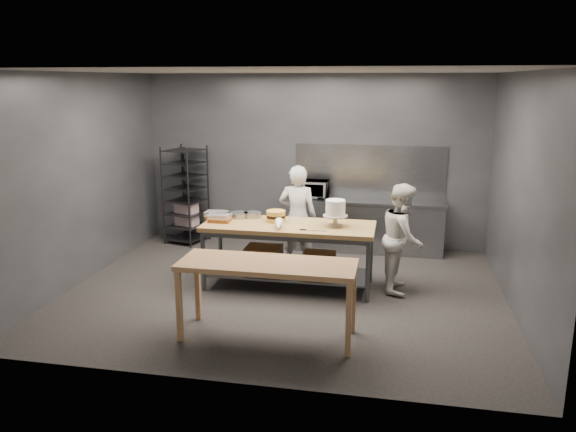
# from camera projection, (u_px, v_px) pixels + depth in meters

# --- Properties ---
(ground) EXTENTS (6.00, 6.00, 0.00)m
(ground) POSITION_uv_depth(u_px,v_px,m) (285.00, 291.00, 7.88)
(ground) COLOR black
(ground) RESTS_ON ground
(back_wall) EXTENTS (6.00, 0.04, 3.00)m
(back_wall) POSITION_uv_depth(u_px,v_px,m) (313.00, 161.00, 9.91)
(back_wall) COLOR #4C4F54
(back_wall) RESTS_ON ground
(work_table) EXTENTS (2.40, 0.90, 0.92)m
(work_table) POSITION_uv_depth(u_px,v_px,m) (288.00, 248.00, 7.96)
(work_table) COLOR olive
(work_table) RESTS_ON ground
(near_counter) EXTENTS (2.00, 0.70, 0.90)m
(near_counter) POSITION_uv_depth(u_px,v_px,m) (267.00, 270.00, 6.30)
(near_counter) COLOR #A07042
(near_counter) RESTS_ON ground
(back_counter) EXTENTS (2.60, 0.60, 0.90)m
(back_counter) POSITION_uv_depth(u_px,v_px,m) (367.00, 225.00, 9.66)
(back_counter) COLOR slate
(back_counter) RESTS_ON ground
(splashback_panel) EXTENTS (2.60, 0.02, 0.90)m
(splashback_panel) POSITION_uv_depth(u_px,v_px,m) (370.00, 171.00, 9.73)
(splashback_panel) COLOR slate
(splashback_panel) RESTS_ON back_counter
(speed_rack) EXTENTS (0.74, 0.78, 1.75)m
(speed_rack) POSITION_uv_depth(u_px,v_px,m) (186.00, 196.00, 10.10)
(speed_rack) COLOR black
(speed_rack) RESTS_ON ground
(chef_behind) EXTENTS (0.61, 0.41, 1.63)m
(chef_behind) POSITION_uv_depth(u_px,v_px,m) (298.00, 217.00, 8.68)
(chef_behind) COLOR silver
(chef_behind) RESTS_ON ground
(chef_right) EXTENTS (0.60, 0.76, 1.52)m
(chef_right) POSITION_uv_depth(u_px,v_px,m) (403.00, 238.00, 7.77)
(chef_right) COLOR silver
(chef_right) RESTS_ON ground
(microwave) EXTENTS (0.54, 0.37, 0.30)m
(microwave) POSITION_uv_depth(u_px,v_px,m) (312.00, 189.00, 9.70)
(microwave) COLOR black
(microwave) RESTS_ON back_counter
(frosted_cake_stand) EXTENTS (0.34, 0.34, 0.37)m
(frosted_cake_stand) POSITION_uv_depth(u_px,v_px,m) (335.00, 210.00, 7.69)
(frosted_cake_stand) COLOR #AEA68B
(frosted_cake_stand) RESTS_ON work_table
(layer_cake) EXTENTS (0.27, 0.27, 0.16)m
(layer_cake) POSITION_uv_depth(u_px,v_px,m) (276.00, 216.00, 7.99)
(layer_cake) COLOR gold
(layer_cake) RESTS_ON work_table
(cake_pans) EXTENTS (0.75, 0.43, 0.07)m
(cake_pans) POSITION_uv_depth(u_px,v_px,m) (232.00, 215.00, 8.23)
(cake_pans) COLOR gray
(cake_pans) RESTS_ON work_table
(piping_bag) EXTENTS (0.18, 0.40, 0.12)m
(piping_bag) POSITION_uv_depth(u_px,v_px,m) (279.00, 225.00, 7.57)
(piping_bag) COLOR white
(piping_bag) RESTS_ON work_table
(offset_spatula) EXTENTS (0.37, 0.02, 0.02)m
(offset_spatula) POSITION_uv_depth(u_px,v_px,m) (309.00, 230.00, 7.53)
(offset_spatula) COLOR slate
(offset_spatula) RESTS_ON work_table
(pastry_clamshells) EXTENTS (0.42, 0.38, 0.11)m
(pastry_clamshells) POSITION_uv_depth(u_px,v_px,m) (218.00, 216.00, 8.07)
(pastry_clamshells) COLOR #95591D
(pastry_clamshells) RESTS_ON work_table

